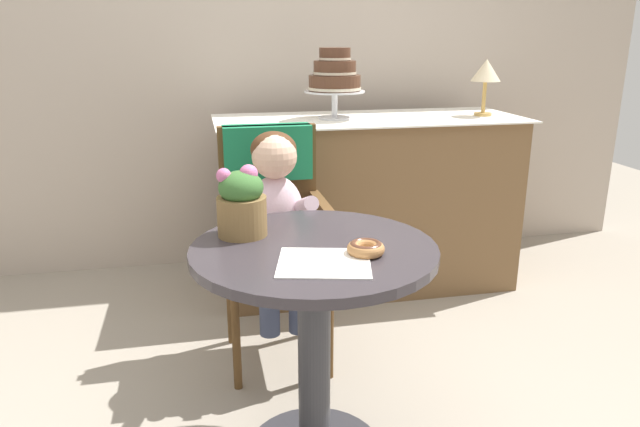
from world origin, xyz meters
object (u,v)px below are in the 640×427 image
flower_vase (242,201)px  donut_front (366,248)px  table_lamp (486,73)px  wicker_chair (271,206)px  cafe_table (314,312)px  seated_child (277,208)px  tiered_cake_stand (335,77)px

flower_vase → donut_front: bearing=-36.8°
table_lamp → donut_front: bearing=-127.0°
flower_vase → table_lamp: table_lamp is taller
wicker_chair → flower_vase: wicker_chair is taller
cafe_table → seated_child: seated_child is taller
donut_front → flower_vase: size_ratio=0.49×
seated_child → tiered_cake_stand: 0.95m
flower_vase → seated_child: bearing=68.7°
cafe_table → seated_child: (-0.03, 0.55, 0.17)m
table_lamp → flower_vase: bearing=-140.3°
table_lamp → tiered_cake_stand: bearing=176.7°
wicker_chair → donut_front: 0.83m
cafe_table → flower_vase: flower_vase is taller
donut_front → cafe_table: bearing=142.3°
cafe_table → donut_front: bearing=-37.7°
cafe_table → seated_child: size_ratio=0.99×
seated_child → flower_vase: seated_child is taller
donut_front → flower_vase: flower_vase is taller
cafe_table → donut_front: donut_front is taller
seated_child → donut_front: 0.67m
cafe_table → wicker_chair: size_ratio=0.75×
cafe_table → flower_vase: size_ratio=3.31×
donut_front → table_lamp: 1.74m
tiered_cake_stand → seated_child: bearing=-118.1°
wicker_chair → flower_vase: bearing=-107.4°
seated_child → donut_front: seated_child is taller
flower_vase → table_lamp: (1.34, 1.11, 0.29)m
seated_child → flower_vase: 0.46m
wicker_chair → tiered_cake_stand: 0.85m
tiered_cake_stand → wicker_chair: bearing=-124.0°
flower_vase → table_lamp: 1.77m
wicker_chair → seated_child: bearing=-91.6°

